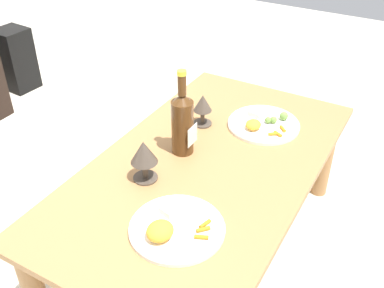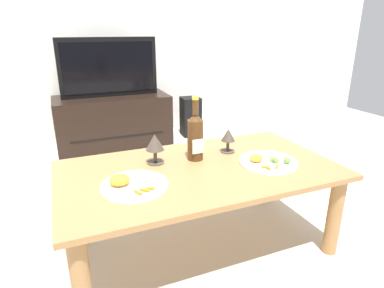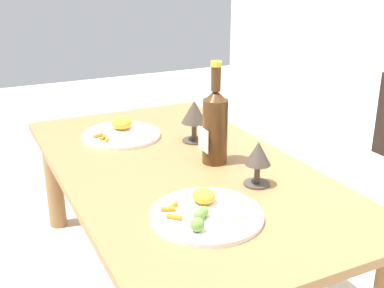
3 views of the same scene
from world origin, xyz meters
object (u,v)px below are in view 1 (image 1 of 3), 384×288
object	(u,v)px
dinner_plate_right	(263,123)
wine_bottle	(182,121)
floor_speaker	(16,59)
goblet_right	(203,105)
dinner_plate_left	(175,228)
dining_table	(206,178)
goblet_left	(144,154)

from	to	relation	value
dinner_plate_right	wine_bottle	bearing A→B (deg)	148.28
floor_speaker	wine_bottle	size ratio (longest dim) A/B	1.24
goblet_right	dinner_plate_left	world-z (taller)	goblet_right
dinner_plate_right	goblet_right	bearing A→B (deg)	116.00
dinner_plate_left	goblet_right	bearing A→B (deg)	20.80
goblet_right	wine_bottle	bearing A→B (deg)	-172.17
wine_bottle	dinner_plate_right	size ratio (longest dim) A/B	1.13
dining_table	floor_speaker	xyz separation A→B (m)	(0.66, 1.73, -0.17)
floor_speaker	dining_table	bearing A→B (deg)	-106.77
wine_bottle	dinner_plate_right	xyz separation A→B (m)	(0.31, -0.19, -0.12)
goblet_left	wine_bottle	bearing A→B (deg)	-7.83
floor_speaker	dinner_plate_left	bearing A→B (deg)	-114.76
dining_table	goblet_right	world-z (taller)	goblet_right
dining_table	dinner_plate_left	distance (m)	0.36
dining_table	goblet_left	bearing A→B (deg)	142.24
wine_bottle	goblet_right	distance (m)	0.21
goblet_right	dinner_plate_right	distance (m)	0.25
floor_speaker	dinner_plate_left	world-z (taller)	dinner_plate_left
goblet_left	floor_speaker	bearing A→B (deg)	62.27
floor_speaker	dinner_plate_right	world-z (taller)	dinner_plate_right
goblet_right	dinner_plate_right	xyz separation A→B (m)	(0.11, -0.22, -0.07)
dining_table	wine_bottle	size ratio (longest dim) A/B	4.05
dinner_plate_left	dining_table	bearing A→B (deg)	12.80
dinner_plate_right	dinner_plate_left	bearing A→B (deg)	179.72
dinner_plate_left	dinner_plate_right	size ratio (longest dim) A/B	1.00
floor_speaker	goblet_left	bearing A→B (deg)	-113.56
floor_speaker	wine_bottle	xyz separation A→B (m)	(-0.64, -1.62, 0.36)
goblet_right	dinner_plate_right	size ratio (longest dim) A/B	0.46
dinner_plate_left	dinner_plate_right	xyz separation A→B (m)	(0.67, -0.00, -0.00)
floor_speaker	dinner_plate_left	distance (m)	2.08
goblet_right	dinner_plate_left	xyz separation A→B (m)	(-0.56, -0.21, -0.07)
wine_bottle	goblet_left	bearing A→B (deg)	172.17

